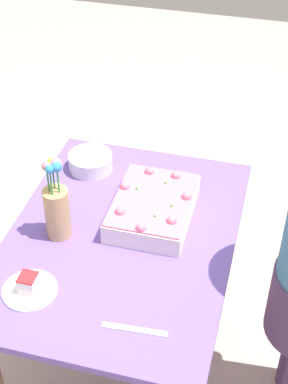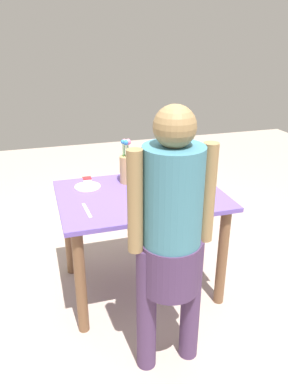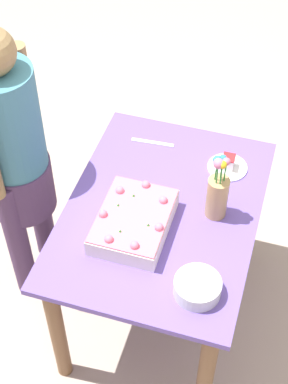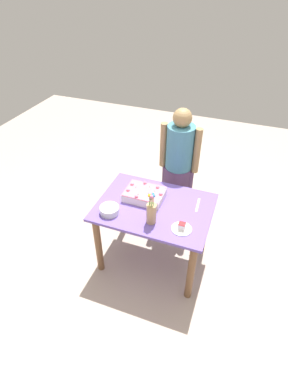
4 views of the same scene
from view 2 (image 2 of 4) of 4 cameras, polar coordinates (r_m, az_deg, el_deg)
ground_plane at (r=2.94m, az=-0.49°, el=-14.02°), size 8.00×8.00×0.00m
dining_table at (r=2.61m, az=-0.53°, el=-3.18°), size 1.11×0.82×0.76m
sheet_cake at (r=2.50m, az=3.02°, el=0.36°), size 0.38×0.29×0.11m
serving_plate_with_slice at (r=2.67m, az=-8.61°, el=1.13°), size 0.18×0.18×0.07m
cake_knife at (r=2.33m, az=-8.71°, el=-2.77°), size 0.03×0.21×0.00m
flower_vase at (r=2.69m, az=-2.75°, el=3.95°), size 0.09×0.09×0.33m
fruit_bowl at (r=2.86m, az=5.17°, el=3.09°), size 0.18×0.18×0.07m
person_standing at (r=1.90m, az=4.19°, el=-6.07°), size 0.45×0.31×1.49m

